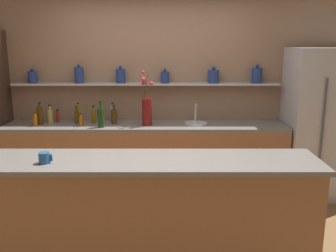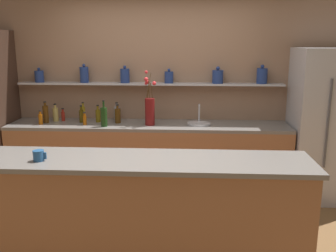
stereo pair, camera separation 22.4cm
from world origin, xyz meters
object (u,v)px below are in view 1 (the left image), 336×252
Objects in this scene: bottle_spirit_4 at (112,114)px; bottle_sauce_1 at (57,117)px; coffee_mug at (43,158)px; bottle_spirit_5 at (113,116)px; bottle_sauce_2 at (34,120)px; bottle_spirit_10 at (49,115)px; refrigerator at (323,123)px; bottle_oil_8 at (77,114)px; bottle_spirit_3 at (39,115)px; bottle_oil_9 at (76,117)px; bottle_sauce_6 at (80,121)px; flower_vase at (146,109)px; sink_fixture at (195,122)px; bottle_oil_7 at (93,116)px; bottle_wine_0 at (100,117)px.

bottle_sauce_1 is at bearing -175.24° from bottle_spirit_4.
bottle_spirit_5 is at bearing 81.49° from coffee_mug.
bottle_sauce_2 is 0.24m from bottle_spirit_10.
bottle_sauce_1 is at bearing 177.39° from refrigerator.
bottle_oil_8 reaches higher than bottle_spirit_5.
bottle_spirit_10 is (-0.36, -0.04, -0.01)m from bottle_oil_8.
bottle_sauce_1 is 0.94× the size of bottle_sauce_2.
bottle_spirit_3 reaches higher than bottle_oil_9.
bottle_sauce_6 is 0.65× the size of bottle_oil_8.
flower_vase is at bearing -179.32° from refrigerator.
sink_fixture reaches higher than bottle_oil_7.
flower_vase is 1.20m from bottle_sauce_1.
bottle_spirit_5 is 1.48× the size of bottle_sauce_6.
bottle_oil_7 is (-0.23, -0.11, -0.01)m from bottle_spirit_4.
bottle_spirit_5 is 2.26× the size of coffee_mug.
bottle_oil_9 is (-0.35, 0.22, -0.03)m from bottle_wine_0.
refrigerator is 2.67m from bottle_spirit_5.
flower_vase is 6.33× the size of coffee_mug.
flower_vase is at bearing -27.46° from bottle_spirit_4.
bottle_sauce_1 is 0.67× the size of bottle_oil_8.
bottle_oil_9 is (-0.00, -0.09, -0.01)m from bottle_oil_8.
bottle_oil_7 is 2.13× the size of coffee_mug.
bottle_oil_8 reaches higher than bottle_oil_9.
bottle_spirit_5 is (0.93, 0.04, -0.02)m from bottle_spirit_3.
bottle_spirit_10 is (-3.51, 0.13, 0.07)m from refrigerator.
bottle_sauce_6 is at bearing -60.75° from bottle_oil_9.
flower_vase reaches higher than bottle_wine_0.
refrigerator is 2.80m from bottle_wine_0.
bottle_spirit_3 is (-1.98, -0.02, 0.09)m from sink_fixture.
bottle_sauce_1 is 0.27m from bottle_oil_8.
bottle_sauce_2 is 0.57m from bottle_sauce_6.
bottle_spirit_4 is 0.98× the size of bottle_oil_8.
bottle_oil_8 reaches higher than coffee_mug.
flower_vase is 2.77× the size of bottle_spirit_4.
bottle_spirit_10 is at bearing 172.73° from flower_vase.
bottle_sauce_1 is (-1.80, 0.11, 0.05)m from sink_fixture.
bottle_sauce_2 is 0.78× the size of bottle_spirit_10.
bottle_oil_8 is at bearing 109.32° from bottle_sauce_6.
refrigerator is 3.46m from coffee_mug.
refrigerator is at bearing 1.12° from bottle_sauce_2.
refrigerator reaches higher than bottle_wine_0.
bottle_oil_9 is at bearing 178.50° from refrigerator.
bottle_spirit_4 is at bearing 152.54° from flower_vase.
flower_vase is 2.80× the size of bottle_spirit_5.
bottle_oil_9 is (-0.44, -0.13, -0.01)m from bottle_spirit_4.
bottle_wine_0 is at bearing -25.27° from bottle_sauce_1.
bottle_wine_0 is 0.24m from bottle_spirit_5.
flower_vase is at bearing -12.74° from bottle_spirit_5.
bottle_sauce_2 is at bearing -106.69° from bottle_spirit_3.
flower_vase is 2.07× the size of bottle_wine_0.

